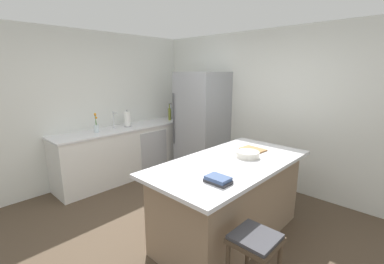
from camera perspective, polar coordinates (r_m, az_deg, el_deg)
name	(u,v)px	position (r m, az deg, el deg)	size (l,w,h in m)	color
ground_plane	(178,240)	(3.31, -3.13, -22.53)	(7.20, 7.20, 0.00)	#4C3D2D
wall_rear	(275,110)	(4.57, 17.64, 4.65)	(6.00, 0.10, 2.60)	silver
wall_left	(77,109)	(4.82, -23.86, 4.55)	(0.10, 6.00, 2.60)	silver
counter_run_left	(130,151)	(5.03, -13.44, -4.06)	(0.64, 2.72, 0.94)	silver
kitchen_island	(230,198)	(3.18, 8.24, -14.22)	(1.02, 2.01, 0.93)	#8E755B
refrigerator	(202,124)	(4.95, 2.20, 1.87)	(0.82, 0.79, 1.92)	#93969B
bar_stool	(255,248)	(2.36, 13.54, -23.50)	(0.36, 0.36, 0.66)	#473828
sink_faucet	(114,120)	(4.80, -16.73, 2.58)	(0.15, 0.05, 0.30)	silver
flower_vase	(96,127)	(4.59, -20.22, 1.09)	(0.08, 0.08, 0.33)	silver
paper_towel_roll	(127,119)	(4.91, -13.97, 2.70)	(0.14, 0.14, 0.31)	gray
whiskey_bottle	(181,114)	(5.60, -2.50, 4.04)	(0.08, 0.08, 0.27)	brown
hot_sauce_bottle	(173,114)	(5.62, -4.24, 3.92)	(0.05, 0.05, 0.23)	red
soda_bottle	(171,113)	(5.52, -4.60, 4.11)	(0.08, 0.08, 0.33)	silver
olive_oil_bottle	(170,114)	(5.42, -4.93, 3.99)	(0.06, 0.06, 0.34)	olive
cookbook_stack	(218,180)	(2.42, 5.71, -10.36)	(0.24, 0.15, 0.06)	#2D2D33
mixing_bowl	(248,154)	(3.16, 12.09, -4.79)	(0.27, 0.27, 0.07)	silver
cutting_board	(253,149)	(3.46, 13.20, -3.73)	(0.32, 0.23, 0.02)	#9E7042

